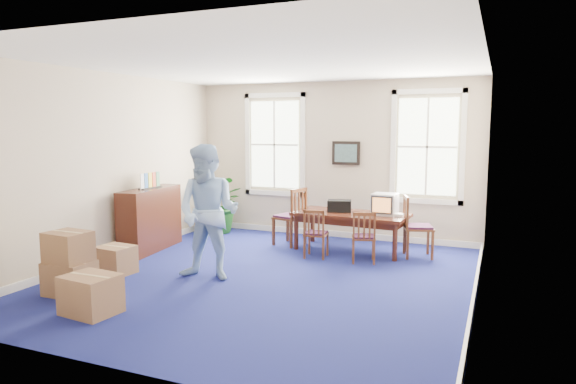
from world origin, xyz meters
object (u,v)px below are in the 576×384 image
at_px(credenza, 150,218).
at_px(cardboard_boxes, 88,261).
at_px(conference_table, 351,232).
at_px(man, 208,213).
at_px(potted_plant, 221,204).
at_px(chair_near_left, 316,233).
at_px(crt_tv, 385,204).

xyz_separation_m(credenza, cardboard_boxes, (0.82, -2.42, -0.15)).
distance_m(conference_table, man, 3.02).
distance_m(conference_table, potted_plant, 3.09).
xyz_separation_m(credenza, potted_plant, (0.42, 1.87, 0.02)).
xyz_separation_m(conference_table, man, (-1.48, -2.55, 0.66)).
xyz_separation_m(conference_table, chair_near_left, (-0.42, -0.71, 0.08)).
height_order(crt_tv, chair_near_left, crt_tv).
relative_size(conference_table, man, 1.02).
distance_m(crt_tv, credenza, 4.32).
bearing_deg(credenza, chair_near_left, 6.42).
bearing_deg(conference_table, man, -115.52).
bearing_deg(conference_table, cardboard_boxes, -120.23).
height_order(man, credenza, man).
distance_m(conference_table, credenza, 3.73).
height_order(chair_near_left, man, man).
distance_m(crt_tv, man, 3.34).
relative_size(crt_tv, chair_near_left, 0.53).
bearing_deg(credenza, potted_plant, 71.45).
height_order(man, cardboard_boxes, man).
bearing_deg(chair_near_left, credenza, 6.79).
bearing_deg(chair_near_left, potted_plant, -30.28).
bearing_deg(crt_tv, conference_table, -171.99).
height_order(man, potted_plant, man).
bearing_deg(crt_tv, man, -125.27).
xyz_separation_m(man, potted_plant, (-1.56, 3.05, -0.38)).
distance_m(man, cardboard_boxes, 1.79).
distance_m(credenza, cardboard_boxes, 2.56).
bearing_deg(conference_table, crt_tv, 9.03).
height_order(credenza, cardboard_boxes, credenza).
height_order(conference_table, man, man).
relative_size(man, potted_plant, 1.61).
xyz_separation_m(conference_table, credenza, (-3.46, -1.37, 0.25)).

